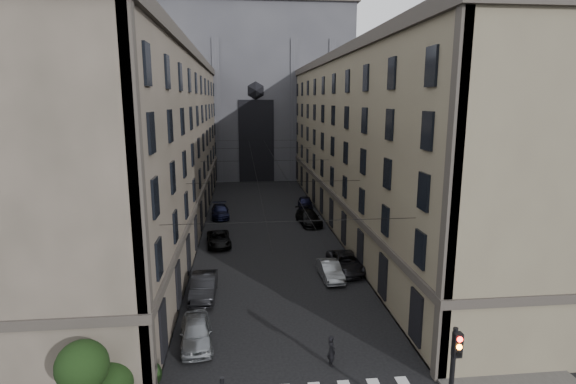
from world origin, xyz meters
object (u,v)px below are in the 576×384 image
object	(u,v)px
traffic_light_right	(453,373)
car_right_far	(305,203)
car_right_midfar	(309,217)
pedestrian	(331,351)
car_left_midnear	(204,286)
car_left_midfar	(219,239)
car_right_midnear	(345,263)
car_left_near	(196,332)
car_left_far	(220,211)
gothic_tower	(254,79)
car_right_near	(330,270)

from	to	relation	value
traffic_light_right	car_right_far	distance (m)	41.16
car_right_midfar	pedestrian	bearing A→B (deg)	-102.52
car_left_midnear	car_left_midfar	xyz separation A→B (m)	(0.53, 11.71, -0.14)
pedestrian	car_right_midfar	bearing A→B (deg)	-22.20
traffic_light_right	car_left_midnear	xyz separation A→B (m)	(-11.12, 15.41, -2.48)
car_left_midfar	car_right_midnear	xyz separation A→B (m)	(10.78, -7.82, 0.06)
traffic_light_right	car_left_near	world-z (taller)	traffic_light_right
car_left_near	car_left_far	world-z (taller)	car_left_near
gothic_tower	car_right_midnear	world-z (taller)	gothic_tower
car_left_midfar	car_left_midnear	bearing A→B (deg)	-98.37
traffic_light_right	car_left_near	bearing A→B (deg)	140.94
car_left_far	pedestrian	world-z (taller)	pedestrian
car_left_midnear	car_right_midfar	distance (m)	21.21
car_right_near	pedestrian	distance (m)	11.94
gothic_tower	traffic_light_right	bearing A→B (deg)	-85.62
car_left_far	car_right_midfar	xyz separation A→B (m)	(10.20, -4.13, 0.06)
traffic_light_right	car_right_near	world-z (taller)	traffic_light_right
car_left_midnear	car_left_midfar	bearing A→B (deg)	88.18
car_right_near	car_right_midnear	bearing A→B (deg)	40.46
car_left_far	car_right_near	size ratio (longest dim) A/B	1.20
car_left_near	car_left_midfar	size ratio (longest dim) A/B	0.94
car_right_near	pedestrian	size ratio (longest dim) A/B	2.47
car_left_midnear	car_left_far	xyz separation A→B (m)	(0.20, 22.61, -0.07)
car_left_midfar	car_right_midfar	distance (m)	11.97
gothic_tower	car_left_midfar	distance (m)	49.26
car_left_midfar	car_right_near	size ratio (longest dim) A/B	1.13
car_left_midfar	car_right_midnear	world-z (taller)	car_right_midnear
car_left_near	car_right_near	bearing A→B (deg)	36.94
gothic_tower	car_right_near	size ratio (longest dim) A/B	13.75
car_left_near	car_right_far	size ratio (longest dim) A/B	0.97
car_left_far	pedestrian	distance (m)	32.76
car_right_midnear	car_left_near	bearing A→B (deg)	-138.76
car_left_midfar	traffic_light_right	bearing A→B (deg)	-74.45
car_left_near	pedestrian	bearing A→B (deg)	-26.92
car_left_midfar	car_left_near	bearing A→B (deg)	-97.20
car_left_far	car_right_far	size ratio (longest dim) A/B	1.08
car_right_midnear	car_right_far	world-z (taller)	car_right_far
car_left_near	car_left_far	bearing A→B (deg)	84.17
car_left_near	car_right_midnear	xyz separation A→B (m)	(11.23, 10.35, -0.05)
gothic_tower	car_right_near	world-z (taller)	gothic_tower
traffic_light_right	pedestrian	world-z (taller)	traffic_light_right
car_right_midfar	pedestrian	size ratio (longest dim) A/B	3.19
gothic_tower	car_right_midnear	size ratio (longest dim) A/B	11.13
car_left_far	car_right_midfar	distance (m)	11.01
car_left_near	car_left_midnear	bearing A→B (deg)	85.11
traffic_light_right	car_left_midnear	distance (m)	19.17
car_left_near	car_left_midfar	bearing A→B (deg)	82.98
traffic_light_right	car_right_midfar	world-z (taller)	traffic_light_right
car_left_near	car_right_midfar	world-z (taller)	car_right_midfar
car_right_midfar	traffic_light_right	bearing A→B (deg)	-95.25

